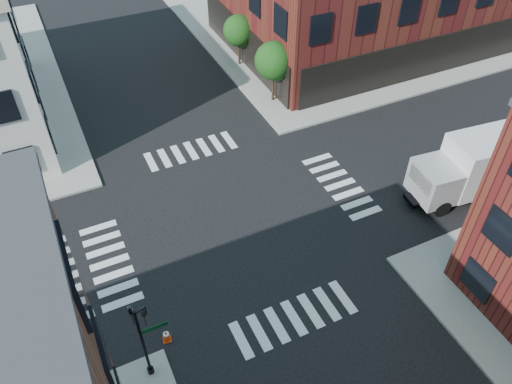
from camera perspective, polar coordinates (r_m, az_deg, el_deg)
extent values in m
plane|color=black|center=(27.98, -2.54, -3.26)|extent=(120.00, 120.00, 0.00)
cube|color=gray|center=(52.19, 10.17, 19.54)|extent=(30.00, 30.00, 0.15)
cylinder|color=black|center=(37.07, 1.94, 11.47)|extent=(0.18, 0.18, 1.47)
cylinder|color=black|center=(36.69, 1.97, 12.46)|extent=(0.12, 0.12, 1.47)
sphere|color=#0F340E|center=(35.88, 2.03, 14.77)|extent=(2.69, 2.69, 2.69)
sphere|color=#0F340E|center=(36.16, 2.45, 14.02)|extent=(1.85, 1.85, 1.85)
cylinder|color=black|center=(41.83, -1.92, 15.25)|extent=(0.18, 0.18, 1.33)
cylinder|color=black|center=(41.53, -1.94, 16.06)|extent=(0.12, 0.12, 1.33)
sphere|color=#0F340E|center=(40.87, -1.99, 17.96)|extent=(2.43, 2.43, 2.43)
sphere|color=#0F340E|center=(41.08, -1.58, 17.35)|extent=(1.67, 1.67, 1.67)
cylinder|color=black|center=(21.08, -12.74, -16.70)|extent=(0.12, 0.12, 4.60)
cylinder|color=black|center=(22.79, -11.94, -19.28)|extent=(0.28, 0.28, 0.30)
cube|color=#053819|center=(20.38, -11.59, -14.99)|extent=(1.10, 0.03, 0.22)
cube|color=#053819|center=(20.47, -13.65, -13.88)|extent=(0.03, 1.10, 0.22)
imported|color=black|center=(19.81, -12.55, -13.77)|extent=(0.22, 0.18, 1.10)
imported|color=black|center=(19.94, -14.01, -13.62)|extent=(0.18, 0.22, 1.10)
cube|color=silver|center=(31.69, 25.82, 3.48)|extent=(6.32, 3.25, 3.24)
cube|color=maroon|center=(32.40, 24.41, 4.91)|extent=(2.29, 0.29, 0.73)
cube|color=#A3A2A5|center=(29.66, 19.76, 1.18)|extent=(2.35, 2.72, 2.09)
cube|color=black|center=(28.89, 18.34, 1.30)|extent=(0.32, 1.99, 0.94)
cube|color=black|center=(31.90, 23.25, 0.74)|extent=(8.43, 1.94, 0.26)
cylinder|color=black|center=(29.77, 20.43, -1.73)|extent=(1.08, 0.48, 1.05)
cylinder|color=black|center=(30.96, 18.19, 0.94)|extent=(1.08, 0.48, 1.05)
cylinder|color=black|center=(32.00, 25.83, -0.10)|extent=(1.08, 0.48, 1.05)
cylinder|color=black|center=(33.11, 23.55, 2.34)|extent=(1.08, 0.48, 1.05)
cylinder|color=black|center=(34.69, 26.74, 3.16)|extent=(1.08, 0.48, 1.05)
cube|color=red|center=(23.72, -10.12, -16.25)|extent=(0.44, 0.44, 0.04)
cone|color=red|center=(23.44, -10.22, -15.83)|extent=(0.42, 0.42, 0.70)
cylinder|color=white|center=(23.36, -10.25, -15.70)|extent=(0.27, 0.27, 0.08)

